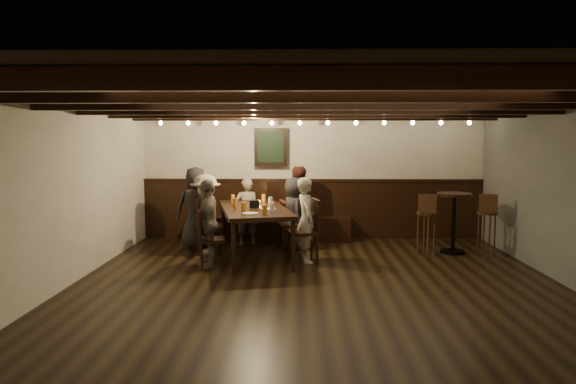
{
  "coord_description": "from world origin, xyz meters",
  "views": [
    {
      "loc": [
        -0.23,
        -6.34,
        1.92
      ],
      "look_at": [
        -0.42,
        1.3,
        1.12
      ],
      "focal_mm": 32.0,
      "sensor_mm": 36.0,
      "label": 1
    }
  ],
  "objects_px": {
    "person_bench_centre": "(247,211)",
    "person_right_near": "(294,214)",
    "person_left_far": "(208,223)",
    "bar_stool_left": "(426,232)",
    "person_left_near": "(206,214)",
    "person_right_far": "(306,220)",
    "bar_stool_right": "(487,232)",
    "chair_right_far": "(304,243)",
    "chair_left_far": "(211,249)",
    "person_bench_right": "(297,205)",
    "chair_right_near": "(292,234)",
    "person_bench_left": "(196,208)",
    "high_top_table": "(454,214)",
    "dining_table": "(254,212)",
    "chair_left_near": "(208,236)"
  },
  "relations": [
    {
      "from": "chair_left_far",
      "to": "high_top_table",
      "type": "height_order",
      "value": "high_top_table"
    },
    {
      "from": "person_bench_left",
      "to": "person_bench_right",
      "type": "relative_size",
      "value": 1.01
    },
    {
      "from": "person_left_far",
      "to": "person_right_near",
      "type": "bearing_deg",
      "value": 120.96
    },
    {
      "from": "chair_left_near",
      "to": "person_bench_left",
      "type": "xyz_separation_m",
      "value": [
        -0.27,
        0.4,
        0.42
      ]
    },
    {
      "from": "chair_left_far",
      "to": "chair_left_near",
      "type": "bearing_deg",
      "value": -179.84
    },
    {
      "from": "dining_table",
      "to": "chair_right_far",
      "type": "bearing_deg",
      "value": -31.98
    },
    {
      "from": "dining_table",
      "to": "person_bench_right",
      "type": "distance_m",
      "value": 1.27
    },
    {
      "from": "person_bench_centre",
      "to": "person_right_far",
      "type": "xyz_separation_m",
      "value": [
        1.06,
        -1.3,
        0.06
      ]
    },
    {
      "from": "chair_left_far",
      "to": "chair_right_near",
      "type": "bearing_deg",
      "value": 122.05
    },
    {
      "from": "dining_table",
      "to": "chair_right_near",
      "type": "height_order",
      "value": "chair_right_near"
    },
    {
      "from": "chair_right_far",
      "to": "person_right_near",
      "type": "height_order",
      "value": "person_right_near"
    },
    {
      "from": "chair_right_far",
      "to": "bar_stool_right",
      "type": "relative_size",
      "value": 0.96
    },
    {
      "from": "person_left_near",
      "to": "chair_left_near",
      "type": "bearing_deg",
      "value": 90.0
    },
    {
      "from": "bar_stool_right",
      "to": "bar_stool_left",
      "type": "bearing_deg",
      "value": -159.58
    },
    {
      "from": "bar_stool_left",
      "to": "bar_stool_right",
      "type": "height_order",
      "value": "same"
    },
    {
      "from": "chair_left_far",
      "to": "chair_right_far",
      "type": "relative_size",
      "value": 0.86
    },
    {
      "from": "chair_left_far",
      "to": "person_left_far",
      "type": "bearing_deg",
      "value": -90.0
    },
    {
      "from": "chair_right_near",
      "to": "person_left_near",
      "type": "relative_size",
      "value": 0.69
    },
    {
      "from": "person_right_far",
      "to": "bar_stool_right",
      "type": "relative_size",
      "value": 1.28
    },
    {
      "from": "person_bench_left",
      "to": "chair_left_near",
      "type": "bearing_deg",
      "value": 111.77
    },
    {
      "from": "person_left_far",
      "to": "person_bench_right",
      "type": "bearing_deg",
      "value": 129.29
    },
    {
      "from": "person_left_near",
      "to": "person_right_far",
      "type": "relative_size",
      "value": 1.01
    },
    {
      "from": "chair_left_far",
      "to": "person_bench_left",
      "type": "xyz_separation_m",
      "value": [
        -0.47,
        1.28,
        0.46
      ]
    },
    {
      "from": "dining_table",
      "to": "chair_left_far",
      "type": "relative_size",
      "value": 2.76
    },
    {
      "from": "dining_table",
      "to": "person_bench_centre",
      "type": "distance_m",
      "value": 1.06
    },
    {
      "from": "bar_stool_right",
      "to": "chair_left_far",
      "type": "bearing_deg",
      "value": -151.39
    },
    {
      "from": "chair_right_near",
      "to": "person_left_far",
      "type": "xyz_separation_m",
      "value": [
        -1.24,
        -1.2,
        0.38
      ]
    },
    {
      "from": "bar_stool_left",
      "to": "bar_stool_right",
      "type": "bearing_deg",
      "value": 15.04
    },
    {
      "from": "person_bench_left",
      "to": "person_right_near",
      "type": "bearing_deg",
      "value": 164.74
    },
    {
      "from": "person_bench_right",
      "to": "high_top_table",
      "type": "relative_size",
      "value": 1.4
    },
    {
      "from": "chair_right_near",
      "to": "person_bench_left",
      "type": "xyz_separation_m",
      "value": [
        -1.68,
        0.08,
        0.43
      ]
    },
    {
      "from": "chair_left_far",
      "to": "person_right_near",
      "type": "xyz_separation_m",
      "value": [
        1.23,
        1.2,
        0.37
      ]
    },
    {
      "from": "person_bench_centre",
      "to": "person_right_far",
      "type": "bearing_deg",
      "value": 116.57
    },
    {
      "from": "chair_left_far",
      "to": "person_left_far",
      "type": "distance_m",
      "value": 0.4
    },
    {
      "from": "person_bench_centre",
      "to": "person_right_near",
      "type": "height_order",
      "value": "person_right_near"
    },
    {
      "from": "person_left_far",
      "to": "bar_stool_left",
      "type": "xyz_separation_m",
      "value": [
        3.44,
        0.82,
        -0.28
      ]
    },
    {
      "from": "high_top_table",
      "to": "chair_left_far",
      "type": "bearing_deg",
      "value": -165.41
    },
    {
      "from": "chair_left_far",
      "to": "person_bench_right",
      "type": "bearing_deg",
      "value": 129.84
    },
    {
      "from": "person_bench_right",
      "to": "bar_stool_left",
      "type": "height_order",
      "value": "person_bench_right"
    },
    {
      "from": "chair_right_far",
      "to": "person_left_near",
      "type": "height_order",
      "value": "person_left_near"
    },
    {
      "from": "person_bench_centre",
      "to": "person_left_near",
      "type": "height_order",
      "value": "person_left_near"
    },
    {
      "from": "chair_left_near",
      "to": "chair_right_near",
      "type": "xyz_separation_m",
      "value": [
        1.4,
        0.32,
        -0.01
      ]
    },
    {
      "from": "person_bench_left",
      "to": "high_top_table",
      "type": "distance_m",
      "value": 4.39
    },
    {
      "from": "person_bench_centre",
      "to": "bar_stool_left",
      "type": "height_order",
      "value": "person_bench_centre"
    },
    {
      "from": "person_right_near",
      "to": "person_bench_right",
      "type": "bearing_deg",
      "value": -18.43
    },
    {
      "from": "chair_left_near",
      "to": "bar_stool_right",
      "type": "xyz_separation_m",
      "value": [
        4.61,
        -0.02,
        0.09
      ]
    },
    {
      "from": "dining_table",
      "to": "person_right_near",
      "type": "distance_m",
      "value": 0.88
    },
    {
      "from": "chair_right_near",
      "to": "person_bench_left",
      "type": "relative_size",
      "value": 0.64
    },
    {
      "from": "bar_stool_right",
      "to": "person_bench_left",
      "type": "bearing_deg",
      "value": -167.31
    },
    {
      "from": "dining_table",
      "to": "bar_stool_right",
      "type": "height_order",
      "value": "bar_stool_right"
    }
  ]
}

